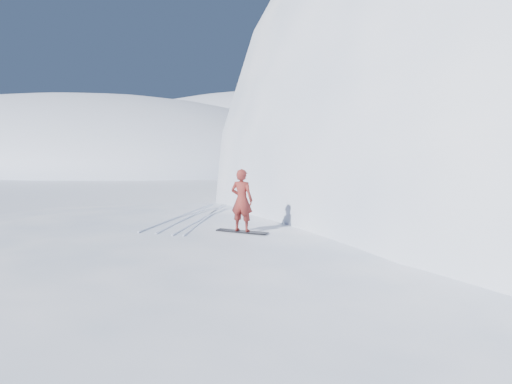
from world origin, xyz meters
TOP-DOWN VIEW (x-y plane):
  - ground at (0.00, 0.00)m, footprint 400.00×400.00m
  - near_ridge at (1.00, 3.00)m, footprint 36.00×28.00m
  - peak_shoulder at (10.00, 20.00)m, footprint 28.00×24.00m
  - far_ridge_a at (-70.00, 60.00)m, footprint 120.00×70.00m
  - far_ridge_c at (-40.00, 110.00)m, footprint 140.00×90.00m
  - wind_bumps at (-0.56, 2.12)m, footprint 16.00×14.40m
  - snowboard at (2.41, 2.97)m, footprint 1.63×0.39m
  - snowboarder at (2.41, 2.97)m, footprint 0.71×0.49m
  - vapor_plume at (-49.88, 47.12)m, footprint 9.29×7.44m
  - board_tracks at (-0.29, 4.56)m, footprint 2.56×5.93m

SIDE VIEW (x-z plane):
  - ground at x=0.00m, z-range 0.00..0.00m
  - near_ridge at x=1.00m, z-range -2.40..2.40m
  - peak_shoulder at x=10.00m, z-range -9.00..9.00m
  - far_ridge_a at x=-70.00m, z-range -14.00..14.00m
  - far_ridge_c at x=-40.00m, z-range -18.00..18.00m
  - wind_bumps at x=-0.56m, z-range -0.50..0.50m
  - vapor_plume at x=-49.88m, z-range -3.25..3.25m
  - snowboard at x=2.41m, z-range 2.40..2.43m
  - board_tracks at x=-0.29m, z-range 2.40..2.44m
  - snowboarder at x=2.41m, z-range 2.43..4.30m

